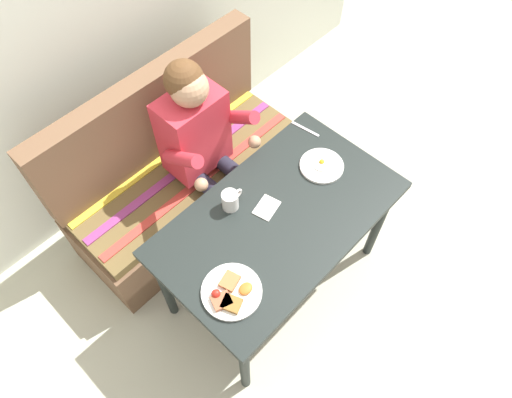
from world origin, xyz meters
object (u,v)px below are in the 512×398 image
(couch, at_px, (183,176))
(plate_breakfast, at_px, (231,292))
(plate_eggs, at_px, (322,166))
(person, at_px, (203,142))
(coffee_mug, at_px, (230,200))
(fork, at_px, (305,129))
(table, at_px, (278,225))
(napkin, at_px, (267,208))

(couch, relative_size, plate_breakfast, 5.48)
(couch, height_order, plate_eggs, couch)
(person, bearing_deg, coffee_mug, -114.64)
(fork, bearing_deg, table, -160.35)
(person, distance_m, plate_eggs, 0.63)
(couch, bearing_deg, coffee_mug, -101.77)
(table, height_order, plate_breakfast, plate_breakfast)
(plate_eggs, height_order, napkin, plate_eggs)
(napkin, distance_m, fork, 0.54)
(couch, bearing_deg, person, -71.08)
(plate_breakfast, xyz_separation_m, fork, (0.93, 0.37, -0.01))
(plate_breakfast, relative_size, napkin, 2.09)
(couch, height_order, person, person)
(table, bearing_deg, napkin, 95.27)
(table, relative_size, fork, 7.06)
(couch, relative_size, fork, 8.47)
(plate_breakfast, xyz_separation_m, napkin, (0.42, 0.18, -0.01))
(person, distance_m, fork, 0.55)
(napkin, bearing_deg, fork, 20.47)
(plate_breakfast, bearing_deg, table, 14.51)
(plate_eggs, bearing_deg, coffee_mug, 161.24)
(person, height_order, plate_eggs, person)
(table, relative_size, napkin, 9.56)
(table, height_order, couch, couch)
(plate_breakfast, bearing_deg, napkin, 23.56)
(table, distance_m, person, 0.60)
(person, relative_size, plate_breakfast, 4.62)
(coffee_mug, relative_size, napkin, 0.94)
(napkin, bearing_deg, plate_eggs, -4.96)
(plate_eggs, distance_m, coffee_mug, 0.51)
(plate_eggs, bearing_deg, couch, 116.87)
(coffee_mug, height_order, fork, coffee_mug)
(couch, relative_size, plate_eggs, 6.45)
(couch, height_order, plate_breakfast, couch)
(couch, bearing_deg, napkin, -90.56)
(couch, bearing_deg, fork, -44.96)
(napkin, bearing_deg, couch, 89.44)
(table, xyz_separation_m, couch, (0.00, 0.76, -0.32))
(plate_breakfast, bearing_deg, person, 55.08)
(person, xyz_separation_m, napkin, (-0.07, -0.52, -0.01))
(person, xyz_separation_m, fork, (0.44, -0.33, -0.01))
(fork, bearing_deg, person, 135.54)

